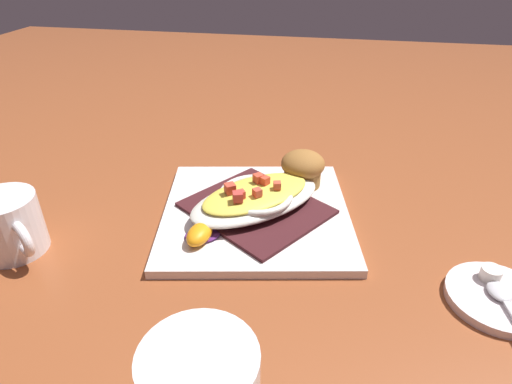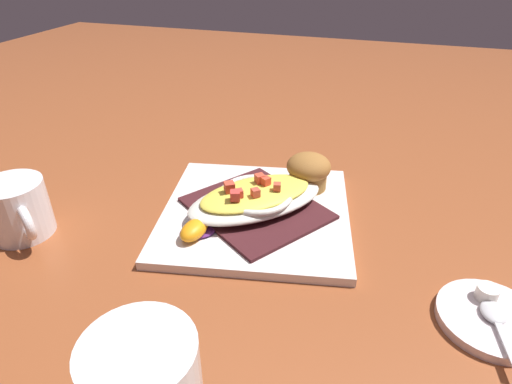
% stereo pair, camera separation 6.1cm
% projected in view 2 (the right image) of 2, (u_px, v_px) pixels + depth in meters
% --- Properties ---
extents(ground_plane, '(2.60, 2.60, 0.00)m').
position_uv_depth(ground_plane, '(256.00, 217.00, 0.64)').
color(ground_plane, brown).
extents(square_plate, '(0.32, 0.32, 0.01)m').
position_uv_depth(square_plate, '(256.00, 213.00, 0.63)').
color(square_plate, white).
rests_on(square_plate, ground_plane).
extents(folded_napkin, '(0.24, 0.23, 0.01)m').
position_uv_depth(folded_napkin, '(256.00, 208.00, 0.63)').
color(folded_napkin, '#3F181C').
rests_on(folded_napkin, square_plate).
extents(gratin_dish, '(0.22, 0.22, 0.04)m').
position_uv_depth(gratin_dish, '(256.00, 197.00, 0.62)').
color(gratin_dish, silver).
rests_on(gratin_dish, folded_napkin).
extents(muffin, '(0.07, 0.07, 0.06)m').
position_uv_depth(muffin, '(308.00, 171.00, 0.67)').
color(muffin, olive).
rests_on(muffin, square_plate).
extents(orange_garnish, '(0.06, 0.06, 0.02)m').
position_uv_depth(orange_garnish, '(195.00, 230.00, 0.57)').
color(orange_garnish, '#522266').
rests_on(orange_garnish, square_plate).
extents(coffee_mug, '(0.10, 0.08, 0.08)m').
position_uv_depth(coffee_mug, '(19.00, 212.00, 0.58)').
color(coffee_mug, white).
rests_on(coffee_mug, ground_plane).
extents(creamer_saucer, '(0.11, 0.11, 0.01)m').
position_uv_depth(creamer_saucer, '(491.00, 319.00, 0.46)').
color(creamer_saucer, silver).
rests_on(creamer_saucer, ground_plane).
extents(spoon, '(0.03, 0.09, 0.01)m').
position_uv_depth(spoon, '(495.00, 316.00, 0.45)').
color(spoon, silver).
rests_on(spoon, creamer_saucer).
extents(creamer_cup_0, '(0.02, 0.02, 0.02)m').
position_uv_depth(creamer_cup_0, '(487.00, 293.00, 0.47)').
color(creamer_cup_0, white).
rests_on(creamer_cup_0, creamer_saucer).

